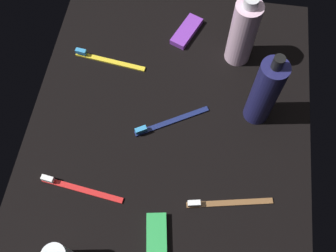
{
  "coord_description": "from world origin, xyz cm",
  "views": [
    {
      "loc": [
        -35.67,
        -5.16,
        78.03
      ],
      "look_at": [
        0.0,
        0.0,
        3.0
      ],
      "focal_mm": 40.51,
      "sensor_mm": 36.0,
      "label": 1
    }
  ],
  "objects_px": {
    "lotion_bottle": "(265,92)",
    "snack_bar_purple": "(187,31)",
    "toothbrush_navy": "(167,122)",
    "snack_bar_green": "(157,240)",
    "toothbrush_red": "(77,188)",
    "toothbrush_yellow": "(106,59)",
    "bodywash_bottle": "(243,33)",
    "toothbrush_brown": "(224,203)"
  },
  "relations": [
    {
      "from": "lotion_bottle",
      "to": "snack_bar_purple",
      "type": "height_order",
      "value": "lotion_bottle"
    },
    {
      "from": "toothbrush_navy",
      "to": "snack_bar_green",
      "type": "distance_m",
      "value": 0.26
    },
    {
      "from": "toothbrush_red",
      "to": "toothbrush_yellow",
      "type": "bearing_deg",
      "value": 1.7
    },
    {
      "from": "lotion_bottle",
      "to": "bodywash_bottle",
      "type": "height_order",
      "value": "lotion_bottle"
    },
    {
      "from": "lotion_bottle",
      "to": "bodywash_bottle",
      "type": "bearing_deg",
      "value": 18.97
    },
    {
      "from": "snack_bar_purple",
      "to": "snack_bar_green",
      "type": "height_order",
      "value": "same"
    },
    {
      "from": "lotion_bottle",
      "to": "toothbrush_red",
      "type": "height_order",
      "value": "lotion_bottle"
    },
    {
      "from": "snack_bar_purple",
      "to": "toothbrush_yellow",
      "type": "bearing_deg",
      "value": 144.11
    },
    {
      "from": "bodywash_bottle",
      "to": "toothbrush_navy",
      "type": "relative_size",
      "value": 1.21
    },
    {
      "from": "bodywash_bottle",
      "to": "snack_bar_purple",
      "type": "relative_size",
      "value": 1.89
    },
    {
      "from": "bodywash_bottle",
      "to": "toothbrush_yellow",
      "type": "distance_m",
      "value": 0.34
    },
    {
      "from": "lotion_bottle",
      "to": "snack_bar_purple",
      "type": "distance_m",
      "value": 0.3
    },
    {
      "from": "toothbrush_red",
      "to": "toothbrush_yellow",
      "type": "distance_m",
      "value": 0.33
    },
    {
      "from": "toothbrush_brown",
      "to": "toothbrush_yellow",
      "type": "bearing_deg",
      "value": 45.27
    },
    {
      "from": "lotion_bottle",
      "to": "snack_bar_green",
      "type": "bearing_deg",
      "value": 149.96
    },
    {
      "from": "lotion_bottle",
      "to": "snack_bar_green",
      "type": "distance_m",
      "value": 0.37
    },
    {
      "from": "bodywash_bottle",
      "to": "snack_bar_purple",
      "type": "height_order",
      "value": "bodywash_bottle"
    },
    {
      "from": "toothbrush_brown",
      "to": "toothbrush_red",
      "type": "relative_size",
      "value": 0.99
    },
    {
      "from": "toothbrush_yellow",
      "to": "lotion_bottle",
      "type": "bearing_deg",
      "value": -104.31
    },
    {
      "from": "bodywash_bottle",
      "to": "toothbrush_yellow",
      "type": "bearing_deg",
      "value": 100.75
    },
    {
      "from": "bodywash_bottle",
      "to": "toothbrush_brown",
      "type": "xyz_separation_m",
      "value": [
        -0.38,
        0.0,
        -0.08
      ]
    },
    {
      "from": "snack_bar_purple",
      "to": "snack_bar_green",
      "type": "bearing_deg",
      "value": -156.83
    },
    {
      "from": "toothbrush_brown",
      "to": "snack_bar_green",
      "type": "bearing_deg",
      "value": 126.39
    },
    {
      "from": "toothbrush_brown",
      "to": "snack_bar_green",
      "type": "distance_m",
      "value": 0.16
    },
    {
      "from": "toothbrush_yellow",
      "to": "toothbrush_navy",
      "type": "bearing_deg",
      "value": -130.32
    },
    {
      "from": "snack_bar_green",
      "to": "toothbrush_red",
      "type": "bearing_deg",
      "value": 56.54
    },
    {
      "from": "toothbrush_yellow",
      "to": "snack_bar_purple",
      "type": "height_order",
      "value": "toothbrush_yellow"
    },
    {
      "from": "toothbrush_navy",
      "to": "toothbrush_yellow",
      "type": "bearing_deg",
      "value": 49.68
    },
    {
      "from": "toothbrush_red",
      "to": "snack_bar_green",
      "type": "xyz_separation_m",
      "value": [
        -0.08,
        -0.18,
        0.0
      ]
    },
    {
      "from": "toothbrush_navy",
      "to": "snack_bar_purple",
      "type": "bearing_deg",
      "value": -2.5
    },
    {
      "from": "toothbrush_navy",
      "to": "snack_bar_green",
      "type": "bearing_deg",
      "value": -176.42
    },
    {
      "from": "lotion_bottle",
      "to": "toothbrush_red",
      "type": "xyz_separation_m",
      "value": [
        -0.23,
        0.37,
        -0.09
      ]
    },
    {
      "from": "bodywash_bottle",
      "to": "lotion_bottle",
      "type": "bearing_deg",
      "value": -161.03
    },
    {
      "from": "toothbrush_red",
      "to": "toothbrush_navy",
      "type": "bearing_deg",
      "value": -42.8
    },
    {
      "from": "toothbrush_red",
      "to": "snack_bar_purple",
      "type": "xyz_separation_m",
      "value": [
        0.44,
        -0.18,
        0.0
      ]
    },
    {
      "from": "toothbrush_navy",
      "to": "toothbrush_yellow",
      "type": "height_order",
      "value": "same"
    },
    {
      "from": "toothbrush_red",
      "to": "snack_bar_green",
      "type": "distance_m",
      "value": 0.2
    },
    {
      "from": "snack_bar_purple",
      "to": "snack_bar_green",
      "type": "xyz_separation_m",
      "value": [
        -0.53,
        -0.0,
        0.0
      ]
    },
    {
      "from": "toothbrush_red",
      "to": "snack_bar_green",
      "type": "height_order",
      "value": "toothbrush_red"
    },
    {
      "from": "bodywash_bottle",
      "to": "toothbrush_navy",
      "type": "xyz_separation_m",
      "value": [
        -0.21,
        0.14,
        -0.08
      ]
    },
    {
      "from": "toothbrush_brown",
      "to": "toothbrush_red",
      "type": "bearing_deg",
      "value": 92.34
    },
    {
      "from": "lotion_bottle",
      "to": "snack_bar_purple",
      "type": "xyz_separation_m",
      "value": [
        0.21,
        0.19,
        -0.09
      ]
    }
  ]
}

